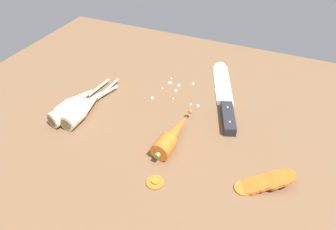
{
  "coord_description": "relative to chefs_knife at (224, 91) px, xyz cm",
  "views": [
    {
      "loc": [
        24.5,
        -57.62,
        49.68
      ],
      "look_at": [
        0.0,
        -2.0,
        1.5
      ],
      "focal_mm": 34.22,
      "sensor_mm": 36.0,
      "label": 1
    }
  ],
  "objects": [
    {
      "name": "parsnip_mid_right",
      "position": [
        -31.24,
        -24.07,
        1.33
      ],
      "size": [
        7.78,
        20.51,
        4.0
      ],
      "color": "beige",
      "rests_on": "ground_plane"
    },
    {
      "name": "chefs_knife",
      "position": [
        0.0,
        0.0,
        0.0
      ],
      "size": [
        15.35,
        33.68,
        4.18
      ],
      "color": "silver",
      "rests_on": "ground_plane"
    },
    {
      "name": "mince_crumbs",
      "position": [
        -12.09,
        -3.65,
        -0.25
      ],
      "size": [
        14.9,
        11.8,
        0.89
      ],
      "color": "beige",
      "rests_on": "ground_plane"
    },
    {
      "name": "ground_plane",
      "position": [
        -9.28,
        -14.76,
        -2.65
      ],
      "size": [
        120.0,
        90.0,
        4.0
      ],
      "primitive_type": "cube",
      "color": "brown"
    },
    {
      "name": "parsnip_front",
      "position": [
        -32.48,
        -21.76,
        1.33
      ],
      "size": [
        4.85,
        19.99,
        4.0
      ],
      "color": "beige",
      "rests_on": "ground_plane"
    },
    {
      "name": "carrot_slice_stray_near",
      "position": [
        -3.63,
        -35.81,
        -0.29
      ],
      "size": [
        3.57,
        3.57,
        0.7
      ],
      "color": "#D6601E",
      "rests_on": "ground_plane"
    },
    {
      "name": "whole_carrot",
      "position": [
        -5.15,
        -23.68,
        1.45
      ],
      "size": [
        4.93,
        17.85,
        4.2
      ],
      "color": "#D6601E",
      "rests_on": "ground_plane"
    },
    {
      "name": "parsnip_mid_left",
      "position": [
        -29.24,
        -22.64,
        1.33
      ],
      "size": [
        4.04,
        23.02,
        4.0
      ],
      "color": "beige",
      "rests_on": "ground_plane"
    },
    {
      "name": "carrot_slice_stack",
      "position": [
        16.21,
        -28.06,
        0.68
      ],
      "size": [
        10.73,
        7.93,
        4.24
      ],
      "color": "#D6601E",
      "rests_on": "ground_plane"
    }
  ]
}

